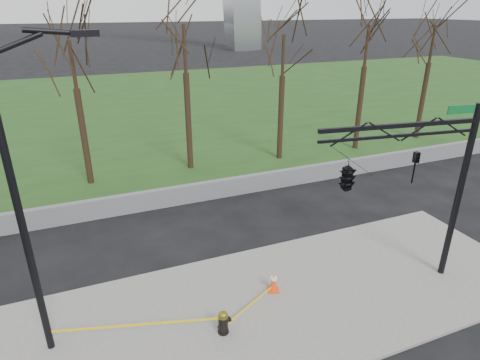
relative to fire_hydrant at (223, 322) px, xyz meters
name	(u,v)px	position (x,y,z in m)	size (l,w,h in m)	color
ground	(273,305)	(1.85, 0.60, -0.46)	(500.00, 500.00, 0.00)	black
sidewalk	(273,304)	(1.85, 0.60, -0.41)	(18.00, 6.00, 0.10)	slate
grass_strip	(131,105)	(1.85, 30.60, -0.43)	(120.00, 40.00, 0.06)	#1D4017
guardrail	(198,192)	(1.85, 8.60, -0.01)	(60.00, 0.30, 0.90)	#59595B
tree_row	(136,101)	(-0.06, 12.60, 3.71)	(42.17, 4.00, 8.33)	black
fire_hydrant	(223,322)	(0.00, 0.00, 0.00)	(0.48, 0.34, 0.78)	black
traffic_cone	(274,282)	(2.12, 1.12, -0.02)	(0.44, 0.44, 0.68)	#FC3F0D
street_light	(26,191)	(-4.28, 1.29, 4.24)	(2.39, 0.47, 8.21)	black
traffic_signal_mast	(371,172)	(4.74, 0.29, 3.69)	(5.05, 2.53, 6.00)	black
caution_tape	(178,318)	(-1.13, 0.60, 0.04)	(6.63, 1.27, 0.41)	yellow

